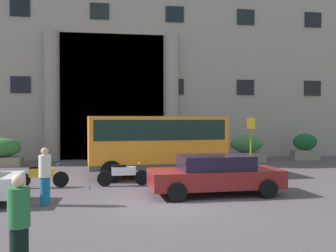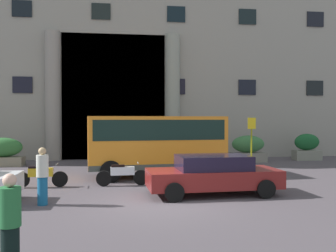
{
  "view_description": "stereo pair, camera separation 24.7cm",
  "coord_description": "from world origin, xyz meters",
  "px_view_note": "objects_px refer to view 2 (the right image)",
  "views": [
    {
      "loc": [
        -1.47,
        -11.27,
        2.63
      ],
      "look_at": [
        1.07,
        6.54,
        2.28
      ],
      "focal_mm": 39.62,
      "sensor_mm": 36.0,
      "label": 1
    },
    {
      "loc": [
        -1.23,
        -11.3,
        2.63
      ],
      "look_at": [
        1.07,
        6.54,
        2.28
      ],
      "focal_mm": 39.62,
      "sensor_mm": 36.0,
      "label": 2
    }
  ],
  "objects_px": {
    "pedestrian_woman_dark_dress": "(10,225)",
    "pedestrian_man_crossing": "(42,176)",
    "orange_minibus": "(156,141)",
    "motorcycle_far_end": "(121,174)",
    "hedge_planter_entrance_right": "(3,152)",
    "hedge_planter_west": "(307,147)",
    "hedge_planter_entrance_left": "(164,149)",
    "scooter_by_planter": "(40,175)",
    "parked_hatchback_near": "(213,174)",
    "hedge_planter_far_east": "(248,149)",
    "bus_stop_sign": "(252,137)"
  },
  "relations": [
    {
      "from": "pedestrian_man_crossing",
      "to": "pedestrian_woman_dark_dress",
      "type": "relative_size",
      "value": 1.02
    },
    {
      "from": "motorcycle_far_end",
      "to": "hedge_planter_entrance_right",
      "type": "bearing_deg",
      "value": 130.62
    },
    {
      "from": "hedge_planter_entrance_right",
      "to": "pedestrian_man_crossing",
      "type": "bearing_deg",
      "value": -67.46
    },
    {
      "from": "hedge_planter_west",
      "to": "pedestrian_woman_dark_dress",
      "type": "distance_m",
      "value": 20.82
    },
    {
      "from": "hedge_planter_entrance_right",
      "to": "scooter_by_planter",
      "type": "distance_m",
      "value": 7.63
    },
    {
      "from": "hedge_planter_far_east",
      "to": "pedestrian_man_crossing",
      "type": "xyz_separation_m",
      "value": [
        -10.07,
        -10.08,
        0.11
      ]
    },
    {
      "from": "hedge_planter_far_east",
      "to": "hedge_planter_west",
      "type": "xyz_separation_m",
      "value": [
        4.04,
        0.47,
        0.03
      ]
    },
    {
      "from": "motorcycle_far_end",
      "to": "pedestrian_man_crossing",
      "type": "xyz_separation_m",
      "value": [
        -2.39,
        -3.0,
        0.43
      ]
    },
    {
      "from": "hedge_planter_entrance_right",
      "to": "pedestrian_man_crossing",
      "type": "xyz_separation_m",
      "value": [
        4.09,
        -9.85,
        0.12
      ]
    },
    {
      "from": "hedge_planter_entrance_left",
      "to": "motorcycle_far_end",
      "type": "relative_size",
      "value": 0.94
    },
    {
      "from": "motorcycle_far_end",
      "to": "scooter_by_planter",
      "type": "relative_size",
      "value": 1.02
    },
    {
      "from": "motorcycle_far_end",
      "to": "hedge_planter_far_east",
      "type": "bearing_deg",
      "value": 39.93
    },
    {
      "from": "bus_stop_sign",
      "to": "hedge_planter_far_east",
      "type": "distance_m",
      "value": 2.95
    },
    {
      "from": "parked_hatchback_near",
      "to": "pedestrian_woman_dark_dress",
      "type": "bearing_deg",
      "value": -132.25
    },
    {
      "from": "orange_minibus",
      "to": "bus_stop_sign",
      "type": "distance_m",
      "value": 5.75
    },
    {
      "from": "orange_minibus",
      "to": "hedge_planter_far_east",
      "type": "distance_m",
      "value": 7.85
    },
    {
      "from": "hedge_planter_west",
      "to": "hedge_planter_entrance_left",
      "type": "bearing_deg",
      "value": -177.87
    },
    {
      "from": "orange_minibus",
      "to": "hedge_planter_west",
      "type": "relative_size",
      "value": 3.67
    },
    {
      "from": "hedge_planter_entrance_right",
      "to": "hedge_planter_entrance_left",
      "type": "distance_m",
      "value": 9.05
    },
    {
      "from": "hedge_planter_far_east",
      "to": "hedge_planter_west",
      "type": "relative_size",
      "value": 1.24
    },
    {
      "from": "orange_minibus",
      "to": "motorcycle_far_end",
      "type": "relative_size",
      "value": 3.06
    },
    {
      "from": "pedestrian_woman_dark_dress",
      "to": "hedge_planter_west",
      "type": "bearing_deg",
      "value": 170.78
    },
    {
      "from": "hedge_planter_entrance_right",
      "to": "hedge_planter_west",
      "type": "bearing_deg",
      "value": 2.19
    },
    {
      "from": "pedestrian_man_crossing",
      "to": "hedge_planter_west",
      "type": "bearing_deg",
      "value": -104.76
    },
    {
      "from": "motorcycle_far_end",
      "to": "pedestrian_woman_dark_dress",
      "type": "xyz_separation_m",
      "value": [
        -1.85,
        -8.23,
        0.41
      ]
    },
    {
      "from": "scooter_by_planter",
      "to": "pedestrian_woman_dark_dress",
      "type": "xyz_separation_m",
      "value": [
        1.25,
        -8.25,
        0.41
      ]
    },
    {
      "from": "hedge_planter_far_east",
      "to": "parked_hatchback_near",
      "type": "bearing_deg",
      "value": -116.17
    },
    {
      "from": "hedge_planter_entrance_right",
      "to": "pedestrian_woman_dark_dress",
      "type": "xyz_separation_m",
      "value": [
        4.63,
        -15.09,
        0.1
      ]
    },
    {
      "from": "hedge_planter_entrance_right",
      "to": "orange_minibus",
      "type": "bearing_deg",
      "value": -30.01
    },
    {
      "from": "hedge_planter_entrance_left",
      "to": "parked_hatchback_near",
      "type": "height_order",
      "value": "hedge_planter_entrance_left"
    },
    {
      "from": "hedge_planter_entrance_right",
      "to": "pedestrian_woman_dark_dress",
      "type": "height_order",
      "value": "pedestrian_woman_dark_dress"
    },
    {
      "from": "hedge_planter_entrance_left",
      "to": "parked_hatchback_near",
      "type": "relative_size",
      "value": 0.42
    },
    {
      "from": "orange_minibus",
      "to": "hedge_planter_far_east",
      "type": "relative_size",
      "value": 2.97
    },
    {
      "from": "motorcycle_far_end",
      "to": "pedestrian_man_crossing",
      "type": "relative_size",
      "value": 1.17
    },
    {
      "from": "bus_stop_sign",
      "to": "motorcycle_far_end",
      "type": "xyz_separation_m",
      "value": [
        -6.9,
        -4.37,
        -1.2
      ]
    },
    {
      "from": "bus_stop_sign",
      "to": "pedestrian_woman_dark_dress",
      "type": "xyz_separation_m",
      "value": [
        -8.76,
        -12.6,
        -0.79
      ]
    },
    {
      "from": "scooter_by_planter",
      "to": "pedestrian_man_crossing",
      "type": "xyz_separation_m",
      "value": [
        0.72,
        -3.02,
        0.43
      ]
    },
    {
      "from": "motorcycle_far_end",
      "to": "pedestrian_woman_dark_dress",
      "type": "bearing_deg",
      "value": -105.44
    },
    {
      "from": "parked_hatchback_near",
      "to": "motorcycle_far_end",
      "type": "relative_size",
      "value": 2.25
    },
    {
      "from": "hedge_planter_far_east",
      "to": "pedestrian_man_crossing",
      "type": "relative_size",
      "value": 1.2
    },
    {
      "from": "pedestrian_woman_dark_dress",
      "to": "pedestrian_man_crossing",
      "type": "bearing_deg",
      "value": -142.67
    },
    {
      "from": "hedge_planter_far_east",
      "to": "pedestrian_woman_dark_dress",
      "type": "height_order",
      "value": "pedestrian_woman_dark_dress"
    },
    {
      "from": "parked_hatchback_near",
      "to": "scooter_by_planter",
      "type": "height_order",
      "value": "parked_hatchback_near"
    },
    {
      "from": "bus_stop_sign",
      "to": "hedge_planter_entrance_left",
      "type": "bearing_deg",
      "value": 146.81
    },
    {
      "from": "bus_stop_sign",
      "to": "hedge_planter_west",
      "type": "relative_size",
      "value": 1.57
    },
    {
      "from": "pedestrian_man_crossing",
      "to": "hedge_planter_entrance_right",
      "type": "bearing_deg",
      "value": -28.99
    },
    {
      "from": "hedge_planter_entrance_right",
      "to": "motorcycle_far_end",
      "type": "xyz_separation_m",
      "value": [
        6.48,
        -6.86,
        -0.31
      ]
    },
    {
      "from": "hedge_planter_entrance_right",
      "to": "scooter_by_planter",
      "type": "bearing_deg",
      "value": -63.72
    },
    {
      "from": "parked_hatchback_near",
      "to": "scooter_by_planter",
      "type": "bearing_deg",
      "value": 157.98
    },
    {
      "from": "hedge_planter_west",
      "to": "pedestrian_woman_dark_dress",
      "type": "xyz_separation_m",
      "value": [
        -13.57,
        -15.78,
        0.06
      ]
    }
  ]
}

